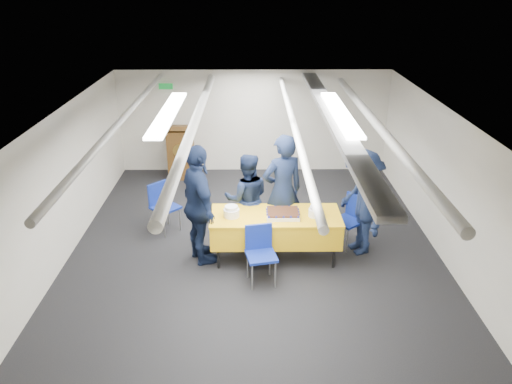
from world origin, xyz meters
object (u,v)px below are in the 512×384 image
(podium, at_px, (181,151))
(serving_table, at_px, (276,227))
(sailor_a, at_px, (283,191))
(sailor_c, at_px, (199,206))
(sheet_cake, at_px, (283,214))
(sailor_b, at_px, (247,199))
(chair_left, at_px, (162,202))
(chair_near, at_px, (260,248))
(sailor_d, at_px, (362,203))
(chair_right, at_px, (351,215))

(podium, bearing_deg, serving_table, -61.08)
(sailor_a, distance_m, sailor_c, 1.41)
(serving_table, bearing_deg, sheet_cake, -23.11)
(sailor_a, distance_m, sailor_b, 0.62)
(serving_table, height_order, chair_left, chair_left)
(chair_near, xyz_separation_m, sailor_b, (-0.20, 1.19, 0.25))
(chair_left, relative_size, sailor_a, 0.45)
(chair_near, xyz_separation_m, sailor_d, (1.62, 0.83, 0.34))
(chair_near, height_order, sailor_b, sailor_b)
(sailor_b, bearing_deg, sailor_d, 165.09)
(podium, xyz_separation_m, sailor_a, (2.06, -3.01, 0.35))
(sheet_cake, distance_m, sailor_c, 1.29)
(sailor_b, xyz_separation_m, sailor_d, (1.82, -0.36, 0.09))
(chair_near, relative_size, sailor_d, 0.50)
(sailor_a, bearing_deg, sailor_c, 1.21)
(podium, distance_m, sailor_c, 3.64)
(sailor_d, bearing_deg, sailor_a, -118.50)
(podium, height_order, sailor_b, sailor_b)
(chair_near, xyz_separation_m, chair_right, (1.53, 1.06, 0.00))
(podium, bearing_deg, sailor_d, -44.75)
(sheet_cake, relative_size, chair_right, 0.59)
(chair_right, bearing_deg, sailor_b, 175.69)
(chair_left, xyz_separation_m, sailor_c, (0.77, -1.07, 0.43))
(chair_left, xyz_separation_m, sailor_a, (2.07, -0.53, 0.43))
(chair_near, distance_m, sailor_b, 1.24)
(sheet_cake, relative_size, chair_left, 0.59)
(sailor_d, bearing_deg, chair_left, -120.10)
(sailor_b, height_order, sailor_d, sailor_d)
(podium, relative_size, chair_right, 1.44)
(sailor_c, bearing_deg, sheet_cake, -113.73)
(podium, height_order, chair_near, podium)
(serving_table, height_order, sailor_b, sailor_b)
(chair_right, relative_size, sailor_a, 0.45)
(sheet_cake, height_order, chair_near, chair_near)
(chair_right, bearing_deg, sailor_a, 178.71)
(chair_right, height_order, chair_left, same)
(sailor_a, bearing_deg, sailor_b, -31.35)
(chair_left, bearing_deg, chair_right, -9.79)
(sheet_cake, xyz_separation_m, chair_near, (-0.36, -0.57, -0.28))
(chair_near, distance_m, sailor_c, 1.16)
(podium, bearing_deg, sailor_a, -55.66)
(serving_table, bearing_deg, sailor_c, -177.18)
(podium, relative_size, chair_near, 1.44)
(podium, distance_m, chair_near, 4.43)
(serving_table, bearing_deg, chair_left, 152.59)
(chair_near, bearing_deg, podium, 112.22)
(chair_right, distance_m, chair_left, 3.27)
(podium, relative_size, sailor_d, 0.72)
(sailor_c, bearing_deg, sailor_a, -91.92)
(podium, bearing_deg, sailor_c, -77.98)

